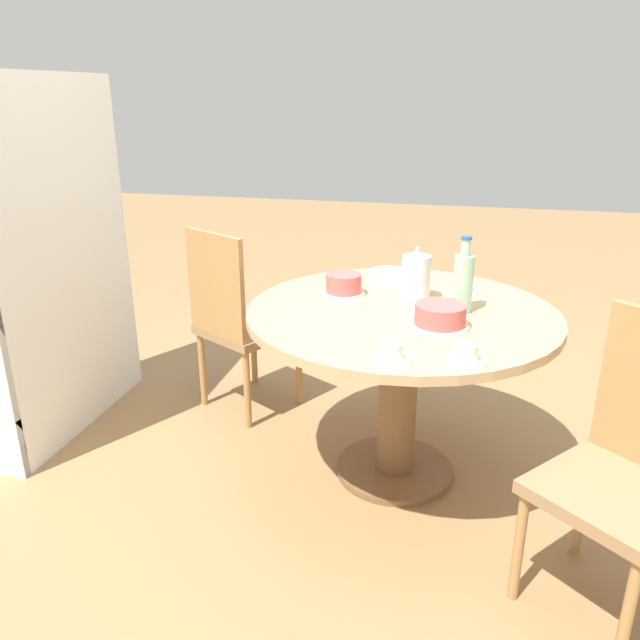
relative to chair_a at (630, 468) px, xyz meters
The scene contains 13 objects.
ground_plane 1.08m from the chair_a, 53.88° to the left, with size 14.00×14.00×0.00m, color #937047.
dining_table 0.96m from the chair_a, 53.88° to the left, with size 1.25×1.25×0.76m.
chair_a is the anchor object (origin of this frame).
chair_b 1.89m from the chair_a, 59.25° to the left, with size 0.57×0.57×0.96m.
bookshelf 2.53m from the chair_a, 75.31° to the left, with size 1.02×0.28×1.66m.
coffee_pot 1.08m from the chair_a, 46.10° to the left, with size 0.12×0.12×0.23m.
water_bottle 0.89m from the chair_a, 42.42° to the left, with size 0.08×0.08×0.30m.
cake_main 0.79m from the chair_a, 57.08° to the left, with size 0.22×0.22×0.09m.
cake_second 1.29m from the chair_a, 55.93° to the left, with size 0.18×0.18×0.09m.
cup_a 0.59m from the chair_a, 79.12° to the left, with size 0.13×0.13×0.06m.
cup_b 1.04m from the chair_a, 32.33° to the left, with size 0.13×0.13×0.06m.
cup_c 0.80m from the chair_a, 86.01° to the left, with size 0.13×0.13×0.06m.
plate_stack 1.34m from the chair_a, 41.95° to the left, with size 0.19×0.19×0.04m.
Camera 1 is at (-2.37, -0.22, 1.58)m, focal length 35.00 mm.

